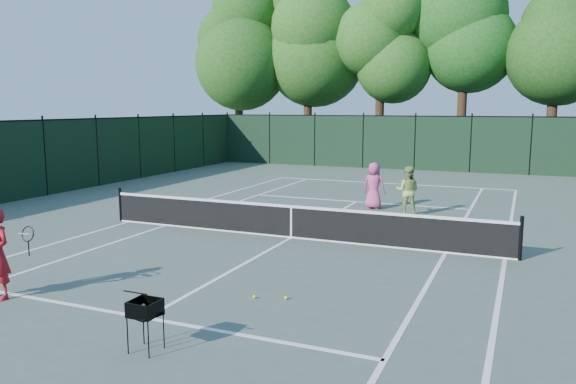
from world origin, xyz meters
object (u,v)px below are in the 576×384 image
at_px(player_green, 408,191).
at_px(loose_ball_near_cart, 286,298).
at_px(loose_ball_midcourt, 254,297).
at_px(player_pink, 374,186).
at_px(ball_hopper, 145,309).

distance_m(player_green, loose_ball_near_cart, 9.18).
height_order(loose_ball_near_cart, loose_ball_midcourt, same).
distance_m(player_pink, player_green, 1.50).
height_order(player_pink, ball_hopper, player_pink).
bearing_deg(loose_ball_midcourt, loose_ball_near_cart, 17.88).
bearing_deg(player_pink, loose_ball_near_cart, 101.74).
xyz_separation_m(player_pink, loose_ball_near_cart, (0.88, -9.85, -0.78)).
distance_m(loose_ball_near_cart, loose_ball_midcourt, 0.60).
bearing_deg(loose_ball_midcourt, player_pink, 91.76).
bearing_deg(player_pink, player_green, 158.25).
height_order(player_green, ball_hopper, player_green).
relative_size(player_green, loose_ball_midcourt, 23.95).
xyz_separation_m(ball_hopper, loose_ball_near_cart, (1.02, 2.85, -0.62)).
bearing_deg(ball_hopper, loose_ball_midcourt, 94.00).
relative_size(player_green, ball_hopper, 2.09).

